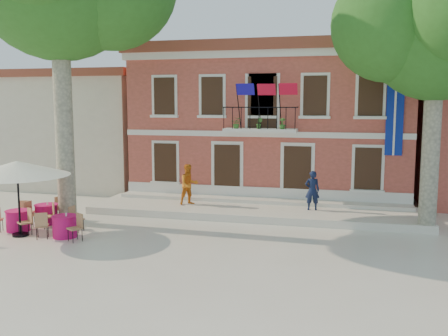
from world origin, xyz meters
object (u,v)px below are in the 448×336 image
cafe_table_1 (65,225)px  cafe_table_3 (46,213)px  pedestrian_navy (312,190)px  plane_tree_east (437,32)px  cafe_table_0 (18,219)px  patio_umbrella (17,169)px  pedestrian_orange (189,184)px

cafe_table_1 → cafe_table_3: same height
pedestrian_navy → cafe_table_3: pedestrian_navy is taller
plane_tree_east → cafe_table_0: plane_tree_east is taller
pedestrian_navy → cafe_table_0: size_ratio=0.88×
patio_umbrella → pedestrian_orange: (4.56, 5.33, -1.23)m
plane_tree_east → cafe_table_3: (-14.22, -2.25, -6.71)m
patio_umbrella → pedestrian_orange: bearing=49.4°
pedestrian_navy → cafe_table_0: bearing=16.5°
pedestrian_navy → cafe_table_0: pedestrian_navy is taller
pedestrian_orange → pedestrian_navy: bearing=-38.0°
plane_tree_east → pedestrian_navy: bearing=161.2°
cafe_table_1 → cafe_table_3: (-1.77, 1.57, 0.00)m
pedestrian_navy → pedestrian_orange: bearing=-7.1°
pedestrian_navy → pedestrian_orange: 5.28m
patio_umbrella → pedestrian_orange: size_ratio=2.05×
cafe_table_0 → cafe_table_1: 2.18m
cafe_table_0 → pedestrian_orange: bearing=43.1°
plane_tree_east → patio_umbrella: plane_tree_east is taller
plane_tree_east → cafe_table_1: (-12.45, -3.82, -6.71)m
cafe_table_3 → cafe_table_1: bearing=-41.6°
pedestrian_navy → pedestrian_orange: pedestrian_orange is taller
plane_tree_east → cafe_table_0: size_ratio=5.19×
plane_tree_east → patio_umbrella: bearing=-164.0°
patio_umbrella → plane_tree_east: bearing=16.0°
plane_tree_east → cafe_table_3: bearing=-171.0°
pedestrian_navy → cafe_table_1: (-8.20, -5.27, -0.69)m
pedestrian_navy → cafe_table_3: 10.65m
plane_tree_east → cafe_table_3: plane_tree_east is taller
cafe_table_1 → patio_umbrella: bearing=-172.3°
cafe_table_1 → cafe_table_3: 2.37m
pedestrian_orange → cafe_table_0: size_ratio=0.94×
cafe_table_0 → cafe_table_1: (2.15, -0.36, 0.00)m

